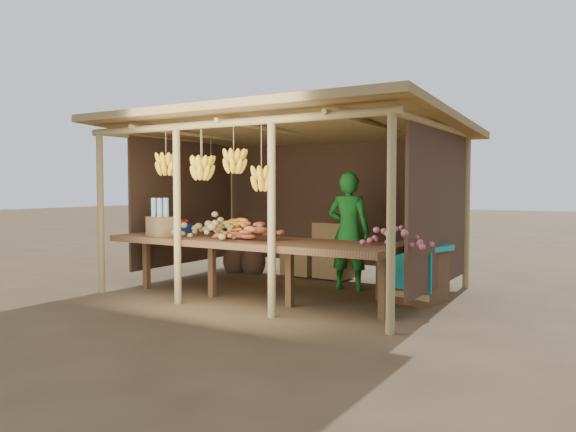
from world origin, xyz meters
The scene contains 13 objects.
ground centered at (0.00, 0.00, 0.00)m, with size 60.00×60.00×0.00m, color brown.
stall_structure centered at (-0.03, -0.03, 1.91)m, with size 4.70×3.50×2.43m.
counter centered at (0.00, -0.95, 0.74)m, with size 3.90×1.05×0.80m.
potato_heap centered at (-0.55, -1.10, 0.98)m, with size 0.89×0.53×0.36m, color olive, non-canonical shape.
sweet_potato_heap centered at (0.12, -1.10, 0.98)m, with size 0.91×0.55×0.36m, color #9D4628, non-canonical shape.
onion_heap centered at (1.90, -0.94, 0.98)m, with size 0.74×0.45×0.35m, color #B1566A, non-canonical shape.
banana_pile centered at (-0.30, -0.85, 0.97)m, with size 0.62×0.37×0.35m, color yellow, non-canonical shape.
tomato_basin centered at (-1.47, -0.59, 0.88)m, with size 0.36×0.36×0.19m.
bottle_box centered at (-1.29, -1.15, 1.00)m, with size 0.50×0.45×0.51m.
vendor centered at (0.72, 0.47, 0.83)m, with size 0.61×0.40×1.67m, color #187022.
tarp_crate centered at (1.75, 0.19, 0.39)m, with size 0.95×0.87×0.94m.
carton_stack centered at (-0.08, 1.20, 0.39)m, with size 1.19×0.49×0.88m.
burlap_sacks centered at (-1.46, 0.97, 0.25)m, with size 0.80×0.42×0.56m.
Camera 1 is at (4.09, -6.72, 1.46)m, focal length 35.00 mm.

